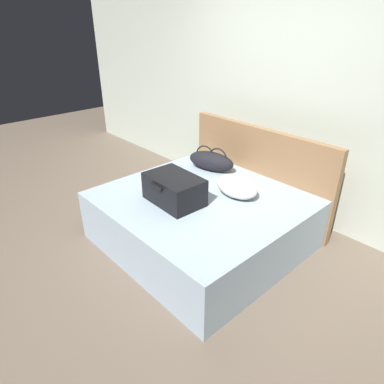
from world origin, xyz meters
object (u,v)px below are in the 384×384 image
bed (201,220)px  hard_case_large (174,189)px  duffel_bag (211,161)px  pillow_near_headboard (237,186)px

bed → hard_case_large: size_ratio=3.25×
bed → hard_case_large: 0.48m
duffel_bag → pillow_near_headboard: (0.60, -0.25, -0.02)m
duffel_bag → pillow_near_headboard: size_ratio=1.25×
hard_case_large → duffel_bag: size_ratio=0.95×
hard_case_large → bed: bearing=68.3°
bed → hard_case_large: hard_case_large is taller
hard_case_large → duffel_bag: duffel_bag is taller
bed → duffel_bag: duffel_bag is taller
hard_case_large → duffel_bag: 0.84m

